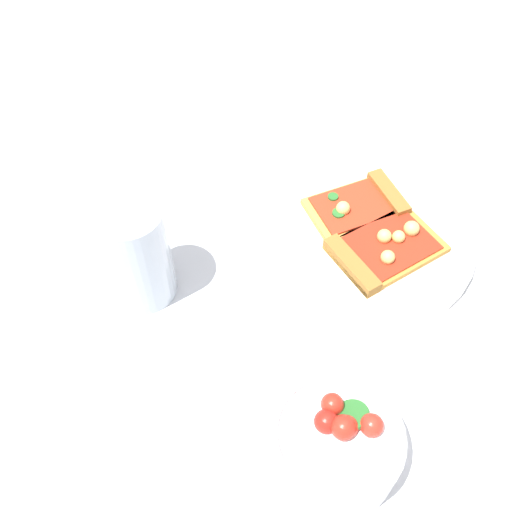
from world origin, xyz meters
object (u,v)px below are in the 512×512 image
Objects in this scene: pizza_slice_far at (382,249)px; paper_napkin at (195,152)px; soda_glass at (137,255)px; plate at (371,239)px; pizza_slice_near at (361,205)px; salad_bowl at (335,443)px.

pizza_slice_far reaches higher than paper_napkin.
plate is at bearing -68.86° from soda_glass.
soda_glass is at bearing 105.27° from pizza_slice_far.
pizza_slice_near is (0.04, 0.01, 0.01)m from plate.
plate is at bearing 23.06° from pizza_slice_far.
soda_glass is at bearing 52.68° from salad_bowl.
pizza_slice_far is 0.25m from salad_bowl.
salad_bowl is at bearing 172.30° from plate.
plate is 1.87× the size of soda_glass.
salad_bowl is (-0.28, 0.04, 0.03)m from plate.
plate is 0.28m from salad_bowl.
plate is at bearing -162.14° from pizza_slice_near.
pizza_slice_far is 1.21× the size of salad_bowl.
paper_napkin is at bearing 69.02° from pizza_slice_near.
pizza_slice_near is at bearing -59.77° from soda_glass.
pizza_slice_near reaches higher than paper_napkin.
pizza_slice_far is at bearing -156.94° from plate.
pizza_slice_far reaches higher than plate.
soda_glass reaches higher than pizza_slice_near.
salad_bowl is 0.46m from paper_napkin.
paper_napkin is (0.16, 0.26, -0.02)m from pizza_slice_far.
soda_glass is at bearing 176.05° from paper_napkin.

